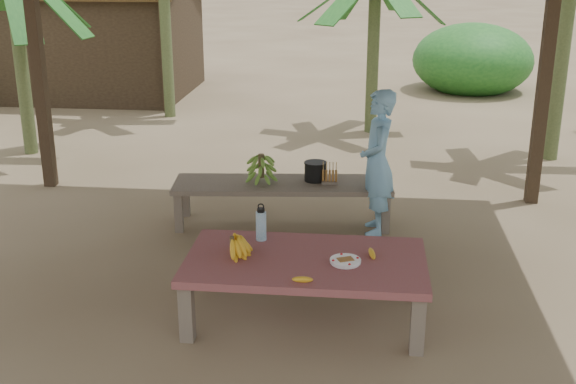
# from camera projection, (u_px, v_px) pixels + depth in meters

# --- Properties ---
(ground) EXTENTS (80.00, 80.00, 0.00)m
(ground) POSITION_uv_depth(u_px,v_px,m) (253.00, 279.00, 6.21)
(ground) COLOR brown
(ground) RESTS_ON ground
(work_table) EXTENTS (1.80, 1.00, 0.50)m
(work_table) POSITION_uv_depth(u_px,v_px,m) (306.00, 266.00, 5.42)
(work_table) COLOR brown
(work_table) RESTS_ON ground
(bench) EXTENTS (2.25, 0.80, 0.45)m
(bench) POSITION_uv_depth(u_px,v_px,m) (282.00, 188.00, 7.32)
(bench) COLOR brown
(bench) RESTS_ON ground
(ripe_banana_bunch) EXTENTS (0.28, 0.25, 0.17)m
(ripe_banana_bunch) POSITION_uv_depth(u_px,v_px,m) (232.00, 245.00, 5.43)
(ripe_banana_bunch) COLOR gold
(ripe_banana_bunch) RESTS_ON work_table
(plate) EXTENTS (0.23, 0.23, 0.04)m
(plate) POSITION_uv_depth(u_px,v_px,m) (345.00, 261.00, 5.31)
(plate) COLOR white
(plate) RESTS_ON work_table
(loose_banana_front) EXTENTS (0.16, 0.09, 0.04)m
(loose_banana_front) POSITION_uv_depth(u_px,v_px,m) (303.00, 279.00, 5.01)
(loose_banana_front) COLOR gold
(loose_banana_front) RESTS_ON work_table
(loose_banana_side) EXTENTS (0.07, 0.16, 0.04)m
(loose_banana_side) POSITION_uv_depth(u_px,v_px,m) (372.00, 254.00, 5.43)
(loose_banana_side) COLOR gold
(loose_banana_side) RESTS_ON work_table
(water_flask) EXTENTS (0.08, 0.08, 0.31)m
(water_flask) POSITION_uv_depth(u_px,v_px,m) (261.00, 225.00, 5.70)
(water_flask) COLOR teal
(water_flask) RESTS_ON work_table
(green_banana_stalk) EXTENTS (0.30, 0.30, 0.31)m
(green_banana_stalk) POSITION_uv_depth(u_px,v_px,m) (261.00, 168.00, 7.26)
(green_banana_stalk) COLOR #598C2D
(green_banana_stalk) RESTS_ON bench
(cooking_pot) EXTENTS (0.22, 0.22, 0.19)m
(cooking_pot) POSITION_uv_depth(u_px,v_px,m) (315.00, 172.00, 7.33)
(cooking_pot) COLOR black
(cooking_pot) RESTS_ON bench
(skewer_rack) EXTENTS (0.19, 0.10, 0.24)m
(skewer_rack) POSITION_uv_depth(u_px,v_px,m) (330.00, 173.00, 7.21)
(skewer_rack) COLOR #A57F47
(skewer_rack) RESTS_ON bench
(woman) EXTENTS (0.38, 0.55, 1.44)m
(woman) POSITION_uv_depth(u_px,v_px,m) (377.00, 163.00, 7.02)
(woman) COLOR #6EA7D1
(woman) RESTS_ON ground
(hut) EXTENTS (4.40, 3.43, 2.85)m
(hut) POSITION_uv_depth(u_px,v_px,m) (83.00, 35.00, 13.84)
(hut) COLOR black
(hut) RESTS_ON ground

